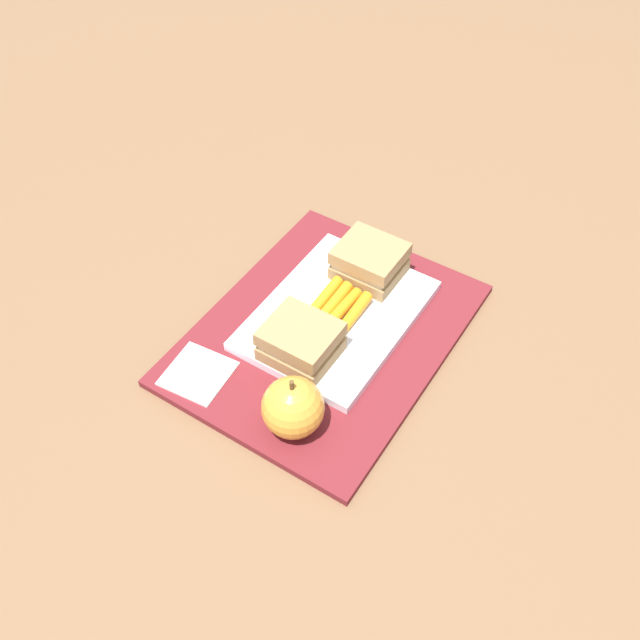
# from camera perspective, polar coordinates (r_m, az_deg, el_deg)

# --- Properties ---
(ground_plane) EXTENTS (2.40, 2.40, 0.00)m
(ground_plane) POSITION_cam_1_polar(r_m,az_deg,el_deg) (0.89, 0.44, -1.29)
(ground_plane) COLOR brown
(lunchbag_mat) EXTENTS (0.36, 0.28, 0.01)m
(lunchbag_mat) POSITION_cam_1_polar(r_m,az_deg,el_deg) (0.88, 0.44, -1.08)
(lunchbag_mat) COLOR maroon
(lunchbag_mat) RESTS_ON ground_plane
(food_tray) EXTENTS (0.23, 0.17, 0.01)m
(food_tray) POSITION_cam_1_polar(r_m,az_deg,el_deg) (0.89, 1.31, 0.41)
(food_tray) COLOR white
(food_tray) RESTS_ON lunchbag_mat
(sandwich_half_left) EXTENTS (0.07, 0.08, 0.04)m
(sandwich_half_left) POSITION_cam_1_polar(r_m,az_deg,el_deg) (0.92, 3.92, 4.63)
(sandwich_half_left) COLOR #9E7A4C
(sandwich_half_left) RESTS_ON food_tray
(sandwich_half_right) EXTENTS (0.07, 0.08, 0.04)m
(sandwich_half_right) POSITION_cam_1_polar(r_m,az_deg,el_deg) (0.82, -1.52, -1.68)
(sandwich_half_right) COLOR #9E7A4C
(sandwich_half_right) RESTS_ON food_tray
(carrot_sticks_bundle) EXTENTS (0.08, 0.06, 0.02)m
(carrot_sticks_bundle) POSITION_cam_1_polar(r_m,az_deg,el_deg) (0.88, 1.35, 0.99)
(carrot_sticks_bundle) COLOR orange
(carrot_sticks_bundle) RESTS_ON food_tray
(apple) EXTENTS (0.07, 0.07, 0.08)m
(apple) POSITION_cam_1_polar(r_m,az_deg,el_deg) (0.77, -2.14, -6.87)
(apple) COLOR gold
(apple) RESTS_ON lunchbag_mat
(paper_napkin) EXTENTS (0.08, 0.08, 0.00)m
(paper_napkin) POSITION_cam_1_polar(r_m,az_deg,el_deg) (0.85, -9.56, -4.17)
(paper_napkin) COLOR white
(paper_napkin) RESTS_ON lunchbag_mat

